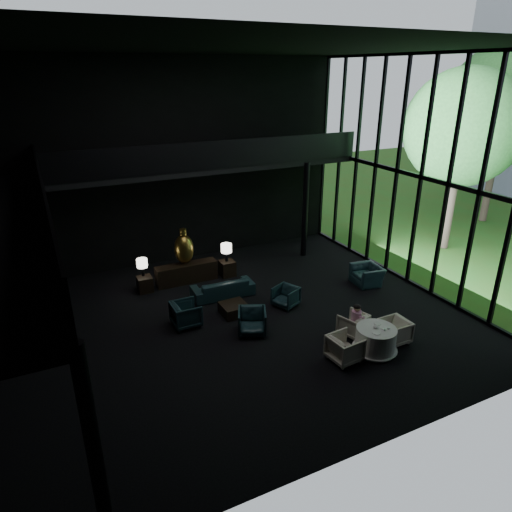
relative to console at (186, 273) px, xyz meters
name	(u,v)px	position (x,y,z in m)	size (l,w,h in m)	color
floor	(240,322)	(0.59, -3.61, -0.37)	(14.00, 12.00, 0.02)	black
ceiling	(236,46)	(0.59, -3.61, 7.63)	(14.00, 12.00, 0.02)	black
wall_back	(177,164)	(0.59, 2.39, 3.63)	(14.00, 0.04, 8.00)	black
wall_front	(378,282)	(0.59, -9.61, 3.63)	(14.00, 0.04, 8.00)	black
curtain_wall	(421,177)	(7.54, -3.61, 3.63)	(0.20, 12.00, 8.00)	black
mezzanine_left	(2,230)	(-5.41, -3.61, 3.63)	(2.00, 12.00, 0.25)	black
mezzanine_back	(209,166)	(1.59, 1.39, 3.63)	(12.00, 2.00, 0.25)	black
railing_left	(45,200)	(-4.41, -3.61, 4.23)	(0.06, 12.00, 1.00)	black
railing_back	(219,155)	(1.59, 0.39, 4.23)	(12.00, 0.06, 1.00)	black
column_sw	(95,453)	(-4.41, -9.31, 1.63)	(0.24, 0.24, 4.00)	black
column_nw	(49,233)	(-4.41, 2.09, 1.63)	(0.24, 0.24, 4.00)	black
column_ne	(305,211)	(5.39, 0.39, 1.63)	(0.24, 0.24, 4.00)	black
tree_near	(463,128)	(11.59, -1.61, 4.87)	(4.80, 4.80, 7.65)	#382D23
tree_far	(506,102)	(16.59, 0.39, 5.62)	(5.60, 5.60, 8.80)	#382D23
console	(186,273)	(0.00, 0.00, 0.00)	(2.31, 0.53, 0.74)	black
bronze_urn	(184,249)	(0.00, 0.12, 0.94)	(0.72, 0.72, 1.34)	#B78A2B
side_table_left	(145,284)	(-1.60, -0.09, -0.08)	(0.52, 0.52, 0.57)	black
table_lamp_left	(142,264)	(-1.60, 0.04, 0.66)	(0.39, 0.39, 0.65)	black
side_table_right	(227,268)	(1.60, -0.13, -0.06)	(0.55, 0.55, 0.61)	black
table_lamp_right	(226,249)	(1.60, -0.11, 0.74)	(0.42, 0.42, 0.70)	black
sofa	(223,284)	(0.79, -1.67, 0.08)	(2.31, 0.67, 0.90)	black
lounge_armchair_west	(186,312)	(-1.00, -3.03, 0.11)	(0.93, 0.87, 0.96)	black
lounge_armchair_east	(286,296)	(2.42, -3.29, 0.01)	(0.73, 0.69, 0.75)	#13252E
lounge_armchair_south	(252,319)	(0.65, -4.34, 0.11)	(0.93, 0.87, 0.95)	black
window_armchair	(367,272)	(6.02, -3.10, 0.11)	(1.09, 0.71, 0.95)	black
coffee_table	(234,309)	(0.62, -3.03, -0.19)	(0.82, 0.82, 0.36)	black
dining_table	(375,341)	(3.36, -6.77, -0.04)	(1.28, 1.28, 0.75)	white
dining_chair_north	(353,323)	(3.36, -5.74, 0.00)	(0.72, 0.68, 0.74)	#BDB3A3
dining_chair_east	(394,330)	(4.19, -6.62, 0.03)	(0.78, 0.73, 0.80)	beige
dining_chair_west	(345,346)	(2.33, -6.73, 0.08)	(0.87, 0.81, 0.89)	beige
child	(357,314)	(3.34, -5.89, 0.40)	(0.30, 0.30, 0.64)	beige
plate_a	(376,333)	(3.20, -6.95, 0.39)	(0.24, 0.24, 0.01)	white
plate_b	(377,323)	(3.55, -6.57, 0.39)	(0.21, 0.21, 0.01)	white
saucer	(383,328)	(3.53, -6.84, 0.39)	(0.15, 0.15, 0.01)	white
coffee_cup	(389,328)	(3.63, -6.94, 0.42)	(0.08, 0.08, 0.06)	white
cereal_bowl	(376,327)	(3.35, -6.74, 0.42)	(0.14, 0.14, 0.07)	white
cream_pot	(385,330)	(3.49, -6.95, 0.41)	(0.06, 0.06, 0.06)	#99999E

